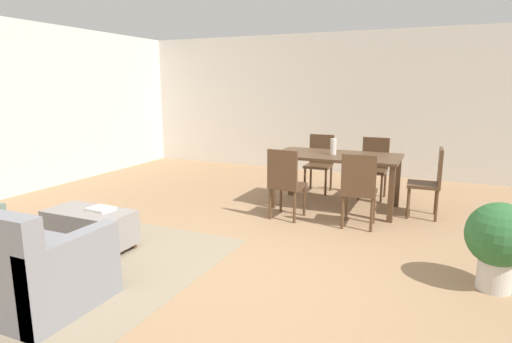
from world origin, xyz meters
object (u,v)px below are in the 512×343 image
Objects in this scene: ottoman_table at (90,227)px; potted_plant at (499,239)px; dining_chair_near_right at (359,187)px; book_on_ottoman at (101,209)px; dining_chair_near_left at (285,180)px; vase_centerpiece at (333,147)px; dining_chair_far_left at (320,160)px; dining_table at (336,161)px; dining_chair_far_right at (374,164)px; dining_chair_head_east at (431,179)px.

potted_plant is (3.83, 0.69, 0.21)m from ottoman_table.
dining_chair_near_right is 2.93m from book_on_ottoman.
vase_centerpiece reaches higher than dining_chair_near_left.
ottoman_table is 1.01× the size of dining_chair_far_left.
vase_centerpiece is at bearing -63.96° from dining_chair_far_left.
dining_table is at bearing 52.38° from ottoman_table.
potted_plant is at bearing 10.18° from ottoman_table.
dining_chair_far_right and dining_chair_head_east have the same top height.
dining_chair_far_left is 1.00× the size of dining_chair_far_right.
dining_chair_near_left is at bearing -90.02° from dining_chair_far_left.
vase_centerpiece is (0.42, 0.79, 0.35)m from dining_chair_near_left.
dining_chair_far_left is at bearing 119.12° from dining_table.
dining_chair_far_right is at bearing 55.36° from book_on_ottoman.
dining_chair_near_left is 1.00× the size of dining_chair_near_right.
vase_centerpiece reaches higher than ottoman_table.
vase_centerpiece is at bearing 123.65° from dining_chair_near_right.
potted_plant is at bearing -62.06° from dining_chair_far_right.
vase_centerpiece reaches higher than dining_chair_far_left.
dining_table is at bearing 31.08° from vase_centerpiece.
ottoman_table is 1.23× the size of potted_plant.
dining_chair_near_left and dining_chair_far_left have the same top height.
potted_plant is (3.71, 0.63, 0.01)m from book_on_ottoman.
dining_chair_far_right is at bearing 61.51° from dining_chair_near_left.
dining_chair_head_east is at bearing -25.21° from dining_chair_far_left.
dining_chair_near_left is 1.00× the size of dining_chair_far_left.
dining_table is 0.96m from dining_chair_far_left.
ottoman_table is 4.15m from dining_chair_far_right.
dining_chair_near_left is 1.64m from dining_chair_far_left.
vase_centerpiece is 2.69m from potted_plant.
dining_table is 2.65m from potted_plant.
dining_chair_far_left is 1.01m from vase_centerpiece.
vase_centerpiece is 0.85× the size of book_on_ottoman.
ottoman_table is 0.23m from book_on_ottoman.
dining_chair_near_right is at bearing -87.76° from dining_chair_far_right.
dining_chair_far_left is (-0.93, 1.62, 0.00)m from dining_chair_near_right.
dining_table reaches higher than ottoman_table.
vase_centerpiece is at bearing -119.11° from dining_chair_far_right.
potted_plant is at bearing -50.06° from dining_chair_far_left.
vase_centerpiece is at bearing -148.92° from dining_table.
dining_chair_near_left and dining_chair_far_right have the same top height.
dining_chair_near_left reaches higher than potted_plant.
dining_chair_far_left is 3.57m from potted_plant.
dining_chair_near_left is (1.54, 1.78, 0.28)m from ottoman_table.
dining_chair_far_left is at bearing 129.94° from potted_plant.
dining_chair_near_right is 1.87m from dining_chair_far_left.
dining_table is 3.17m from book_on_ottoman.
dining_chair_far_right is (0.40, 0.78, -0.15)m from dining_table.
ottoman_table is 3.59× the size of book_on_ottoman.
ottoman_table is 1.01× the size of dining_chair_head_east.
potted_plant is at bearing -25.45° from dining_chair_near_left.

